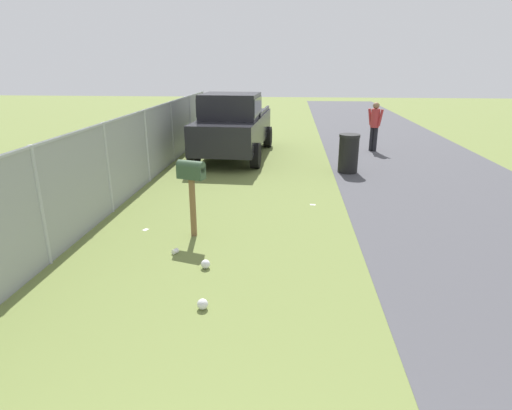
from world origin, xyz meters
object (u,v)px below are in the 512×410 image
mailbox (191,176)px  pickup_truck (233,124)px  trash_bin (348,153)px  pedestrian (375,123)px

mailbox → pickup_truck: (6.84, 0.18, -0.01)m
pickup_truck → trash_bin: 4.03m
trash_bin → pedestrian: 3.49m
pedestrian → mailbox: bearing=8.4°
pickup_truck → trash_bin: (-1.84, -3.54, -0.55)m
mailbox → trash_bin: mailbox is taller
trash_bin → pedestrian: size_ratio=0.64×
pickup_truck → pedestrian: 5.00m
pickup_truck → trash_bin: pickup_truck is taller
pickup_truck → trash_bin: bearing=65.4°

